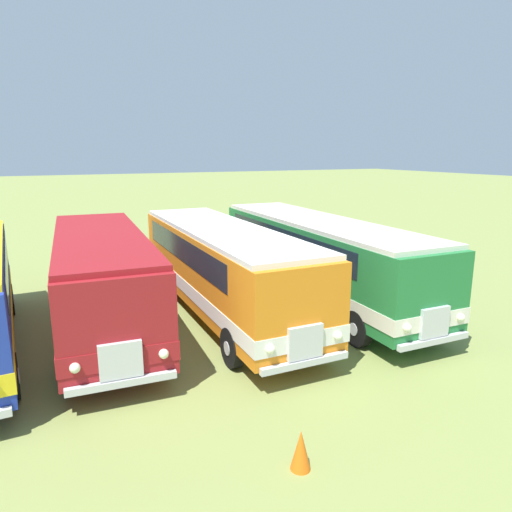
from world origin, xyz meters
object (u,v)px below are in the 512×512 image
at_px(bus_seventh_in_row, 102,274).
at_px(bus_eighth_in_row, 222,264).
at_px(cone_near_end, 301,450).
at_px(bus_ninth_in_row, 316,253).

bearing_deg(bus_seventh_in_row, bus_eighth_in_row, -5.62).
height_order(bus_seventh_in_row, cone_near_end, bus_seventh_in_row).
distance_m(bus_seventh_in_row, bus_ninth_in_row, 7.49).
xyz_separation_m(bus_ninth_in_row, cone_near_end, (-5.34, -7.94, -1.39)).
relative_size(bus_seventh_in_row, cone_near_end, 13.56).
height_order(bus_ninth_in_row, cone_near_end, bus_ninth_in_row).
bearing_deg(cone_near_end, bus_eighth_in_row, 78.50).
distance_m(bus_seventh_in_row, bus_eighth_in_row, 3.76).
bearing_deg(bus_eighth_in_row, bus_ninth_in_row, 1.30).
relative_size(bus_eighth_in_row, bus_ninth_in_row, 0.92).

